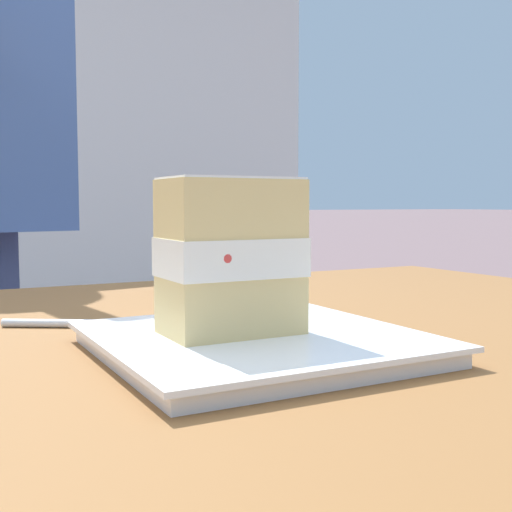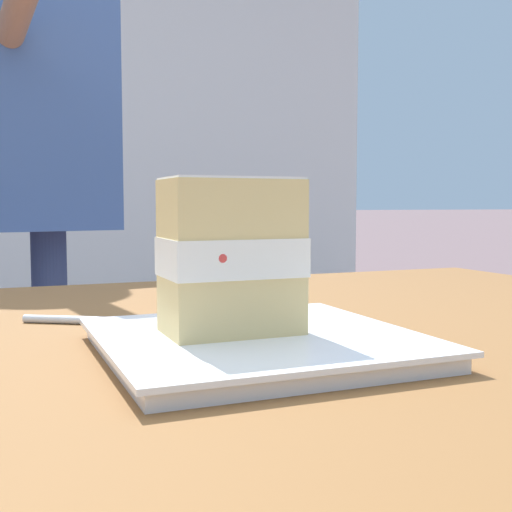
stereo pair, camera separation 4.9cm
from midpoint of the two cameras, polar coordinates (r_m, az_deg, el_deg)
dessert_plate at (r=0.50m, az=-2.83°, el=-7.65°), size 0.23×0.23×0.02m
cake_slice at (r=0.50m, az=-5.12°, el=-0.01°), size 0.10×0.07×0.12m
dessert_fork at (r=0.63m, az=-15.24°, el=-5.77°), size 0.15×0.10×0.01m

